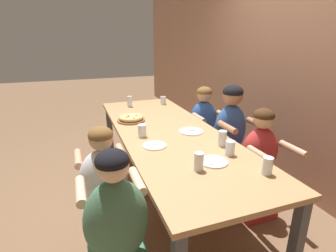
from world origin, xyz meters
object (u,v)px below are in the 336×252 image
Objects in this scene: diner_near_midright at (106,198)px; diner_far_midleft at (203,131)px; drinking_glass_a at (222,139)px; drinking_glass_e at (199,163)px; pizza_board_main at (131,118)px; diner_near_right at (119,247)px; empty_plate_b at (191,131)px; empty_plate_c at (214,162)px; drinking_glass_b at (142,131)px; cocktail_glass_blue at (163,101)px; drinking_glass_c at (230,149)px; diner_far_midright at (258,169)px; drinking_glass_d at (130,102)px; drinking_glass_f at (267,167)px; diner_far_center at (229,143)px; empty_plate_a at (155,146)px.

diner_far_midleft is at bearing 37.73° from diner_near_midright.
drinking_glass_a reaches higher than drinking_glass_e.
diner_near_right is (1.51, -0.42, -0.30)m from pizza_board_main.
empty_plate_b is 0.67m from empty_plate_c.
drinking_glass_b is at bearing 33.13° from diner_far_midleft.
cocktail_glass_blue is 1.73m from drinking_glass_c.
diner_near_midright is at bearing -1.42° from diner_far_midright.
drinking_glass_b is at bearing -152.52° from empty_plate_c.
cocktail_glass_blue is at bearing 178.65° from drinking_glass_c.
empty_plate_c is 0.34m from drinking_glass_a.
drinking_glass_d reaches higher than drinking_glass_f.
cocktail_glass_blue is 1.17m from diner_far_center.
drinking_glass_a is at bearing 29.10° from diner_near_right.
empty_plate_a is 0.19× the size of diner_far_midright.
diner_far_center reaches higher than drinking_glass_c.
drinking_glass_c is at bearing 56.63° from diner_far_center.
drinking_glass_d is (-1.12, 0.12, 0.02)m from drinking_glass_b.
drinking_glass_d is 1.42m from diner_far_center.
drinking_glass_a reaches higher than empty_plate_b.
drinking_glass_c is at bearing 53.72° from empty_plate_a.
diner_far_center is at bearing 63.44° from pizza_board_main.
empty_plate_a is 1.50× the size of drinking_glass_a.
diner_near_right is (0.96, -0.89, -0.27)m from empty_plate_b.
drinking_glass_b is 0.10× the size of diner_far_center.
drinking_glass_e is 0.13× the size of diner_near_midright.
diner_far_midleft is at bearing 151.24° from drinking_glass_e.
diner_near_midright is (1.07, -1.39, -0.01)m from diner_far_midleft.
drinking_glass_a is 0.11× the size of diner_far_center.
empty_plate_b is 0.72m from diner_far_midright.
pizza_board_main is 1.08m from diner_near_midright.
empty_plate_c is 0.20× the size of diner_far_midright.
cocktail_glass_blue is 0.13× the size of diner_far_midleft.
empty_plate_a is at bearing -12.86° from diner_far_midright.
drinking_glass_c is at bearing 112.18° from drinking_glass_e.
diner_far_midleft is at bearing -90.00° from diner_far_midright.
pizza_board_main is 1.41m from diner_far_midright.
diner_near_midright is at bearing 90.00° from diner_near_right.
drinking_glass_f is (1.48, 0.61, 0.02)m from pizza_board_main.
cocktail_glass_blue reaches higher than drinking_glass_c.
diner_near_midright reaches higher than pizza_board_main.
diner_near_midright is (1.54, -1.00, -0.34)m from cocktail_glass_blue.
drinking_glass_a is 1.20m from diner_far_midleft.
diner_near_midright is (0.94, -0.42, -0.33)m from pizza_board_main.
diner_near_midright reaches higher than drinking_glass_c.
drinking_glass_f reaches higher than pizza_board_main.
drinking_glass_a is at bearing 52.81° from drinking_glass_b.
diner_far_midleft reaches higher than drinking_glass_c.
cocktail_glass_blue is 1.08× the size of drinking_glass_f.
diner_far_midleft is at bearing 39.96° from cocktail_glass_blue.
pizza_board_main is 2.15× the size of drinking_glass_d.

